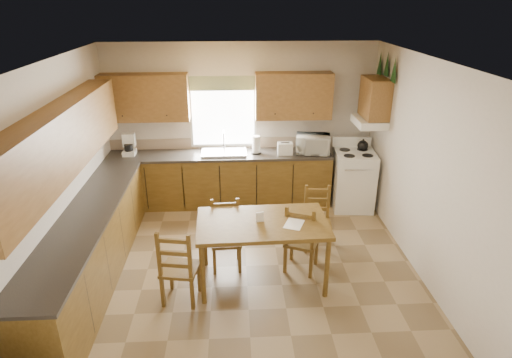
{
  "coord_description": "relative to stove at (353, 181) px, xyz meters",
  "views": [
    {
      "loc": [
        -0.13,
        -4.85,
        3.36
      ],
      "look_at": [
        0.15,
        0.3,
        1.15
      ],
      "focal_mm": 30.0,
      "sensor_mm": 36.0,
      "label": 1
    }
  ],
  "objects": [
    {
      "name": "floor",
      "position": [
        -1.88,
        -1.69,
        -0.48
      ],
      "size": [
        4.5,
        4.5,
        0.0
      ],
      "primitive_type": "plane",
      "color": "olive",
      "rests_on": "ground"
    },
    {
      "name": "ceiling",
      "position": [
        -1.88,
        -1.69,
        2.22
      ],
      "size": [
        4.5,
        4.5,
        0.0
      ],
      "primitive_type": "plane",
      "color": "olive",
      "rests_on": "floor"
    },
    {
      "name": "wall_left",
      "position": [
        -4.13,
        -1.69,
        0.87
      ],
      "size": [
        4.5,
        4.5,
        0.0
      ],
      "primitive_type": "plane",
      "color": "beige",
      "rests_on": "floor"
    },
    {
      "name": "wall_right",
      "position": [
        0.37,
        -1.69,
        0.87
      ],
      "size": [
        4.5,
        4.5,
        0.0
      ],
      "primitive_type": "plane",
      "color": "beige",
      "rests_on": "floor"
    },
    {
      "name": "wall_back",
      "position": [
        -1.88,
        0.56,
        0.87
      ],
      "size": [
        4.5,
        4.5,
        0.0
      ],
      "primitive_type": "plane",
      "color": "beige",
      "rests_on": "floor"
    },
    {
      "name": "wall_front",
      "position": [
        -1.88,
        -3.94,
        0.87
      ],
      "size": [
        4.5,
        4.5,
        0.0
      ],
      "primitive_type": "plane",
      "color": "beige",
      "rests_on": "floor"
    },
    {
      "name": "lower_cab_back",
      "position": [
        -2.25,
        0.26,
        -0.04
      ],
      "size": [
        3.75,
        0.6,
        0.88
      ],
      "primitive_type": "cube",
      "color": "brown",
      "rests_on": "floor"
    },
    {
      "name": "lower_cab_left",
      "position": [
        -3.83,
        -1.84,
        -0.04
      ],
      "size": [
        0.6,
        3.6,
        0.88
      ],
      "primitive_type": "cube",
      "color": "brown",
      "rests_on": "floor"
    },
    {
      "name": "counter_back",
      "position": [
        -2.25,
        0.26,
        0.42
      ],
      "size": [
        3.75,
        0.63,
        0.04
      ],
      "primitive_type": "cube",
      "color": "#34302B",
      "rests_on": "lower_cab_back"
    },
    {
      "name": "counter_left",
      "position": [
        -3.83,
        -1.84,
        0.42
      ],
      "size": [
        0.63,
        3.6,
        0.04
      ],
      "primitive_type": "cube",
      "color": "#34302B",
      "rests_on": "lower_cab_left"
    },
    {
      "name": "backsplash",
      "position": [
        -2.25,
        0.55,
        0.53
      ],
      "size": [
        3.75,
        0.01,
        0.18
      ],
      "primitive_type": "cube",
      "color": "gray",
      "rests_on": "counter_back"
    },
    {
      "name": "upper_cab_back_left",
      "position": [
        -3.42,
        0.4,
        1.37
      ],
      "size": [
        1.41,
        0.33,
        0.75
      ],
      "primitive_type": "cube",
      "color": "brown",
      "rests_on": "wall_back"
    },
    {
      "name": "upper_cab_back_right",
      "position": [
        -1.01,
        0.4,
        1.37
      ],
      "size": [
        1.25,
        0.33,
        0.75
      ],
      "primitive_type": "cube",
      "color": "brown",
      "rests_on": "wall_back"
    },
    {
      "name": "upper_cab_left",
      "position": [
        -3.96,
        -1.84,
        1.37
      ],
      "size": [
        0.33,
        3.6,
        0.75
      ],
      "primitive_type": "cube",
      "color": "brown",
      "rests_on": "wall_left"
    },
    {
      "name": "upper_cab_stove",
      "position": [
        0.2,
        -0.04,
        1.42
      ],
      "size": [
        0.33,
        0.62,
        0.62
      ],
      "primitive_type": "cube",
      "color": "brown",
      "rests_on": "wall_right"
    },
    {
      "name": "range_hood",
      "position": [
        0.15,
        -0.04,
        1.04
      ],
      "size": [
        0.44,
        0.62,
        0.12
      ],
      "primitive_type": "cube",
      "color": "white",
      "rests_on": "wall_right"
    },
    {
      "name": "window_frame",
      "position": [
        -2.18,
        0.53,
        1.07
      ],
      "size": [
        1.13,
        0.02,
        1.18
      ],
      "primitive_type": "cube",
      "color": "white",
      "rests_on": "wall_back"
    },
    {
      "name": "window_pane",
      "position": [
        -2.18,
        0.53,
        1.07
      ],
      "size": [
        1.05,
        0.01,
        1.1
      ],
      "primitive_type": "cube",
      "color": "white",
      "rests_on": "wall_back"
    },
    {
      "name": "window_valance",
      "position": [
        -2.18,
        0.5,
        1.57
      ],
      "size": [
        1.19,
        0.01,
        0.24
      ],
      "primitive_type": "cube",
      "color": "#395B2B",
      "rests_on": "wall_back"
    },
    {
      "name": "sink_basin",
      "position": [
        -2.18,
        0.26,
        0.46
      ],
      "size": [
        0.75,
        0.45,
        0.04
      ],
      "primitive_type": "cube",
      "color": "silver",
      "rests_on": "counter_back"
    },
    {
      "name": "pine_decal_a",
      "position": [
        0.33,
        -0.36,
        1.9
      ],
      "size": [
        0.22,
        0.22,
        0.36
      ],
      "primitive_type": "cone",
      "color": "#153815",
      "rests_on": "wall_right"
    },
    {
      "name": "pine_decal_b",
      "position": [
        0.33,
        -0.04,
        1.94
      ],
      "size": [
        0.22,
        0.22,
        0.36
      ],
      "primitive_type": "cone",
      "color": "#153815",
      "rests_on": "wall_right"
    },
    {
      "name": "pine_decal_c",
      "position": [
        0.33,
        0.28,
        1.9
      ],
      "size": [
        0.22,
        0.22,
        0.36
      ],
      "primitive_type": "cone",
      "color": "#153815",
      "rests_on": "wall_right"
    },
    {
      "name": "stove",
      "position": [
        0.0,
        0.0,
        0.0
      ],
      "size": [
        0.71,
        0.73,
        0.97
      ],
      "primitive_type": "cube",
      "rotation": [
        0.0,
        0.0,
        -0.1
      ],
      "color": "white",
      "rests_on": "floor"
    },
    {
      "name": "coffeemaker",
      "position": [
        -3.75,
        0.29,
        0.59
      ],
      "size": [
        0.23,
        0.26,
        0.32
      ],
      "primitive_type": "cube",
      "rotation": [
        0.0,
        0.0,
        -0.21
      ],
      "color": "white",
      "rests_on": "counter_back"
    },
    {
      "name": "paper_towel",
      "position": [
        -1.63,
        0.24,
        0.59
      ],
      "size": [
        0.16,
        0.16,
        0.3
      ],
      "primitive_type": "cylinder",
      "rotation": [
        0.0,
        0.0,
        -0.26
      ],
      "color": "white",
      "rests_on": "counter_back"
    },
    {
      "name": "toaster",
      "position": [
        -1.16,
        0.17,
        0.54
      ],
      "size": [
        0.25,
        0.16,
        0.2
      ],
      "primitive_type": "cube",
      "rotation": [
        0.0,
        0.0,
        0.01
      ],
      "color": "white",
      "rests_on": "counter_back"
    },
    {
      "name": "microwave",
      "position": [
        -0.69,
        0.22,
        0.59
      ],
      "size": [
        0.57,
        0.45,
        0.31
      ],
      "primitive_type": "imported",
      "rotation": [
        0.0,
        0.0,
        -0.16
      ],
      "color": "white",
      "rests_on": "counter_back"
    },
    {
      "name": "dining_table",
      "position": [
        -1.68,
        -2.0,
        -0.06
      ],
      "size": [
        1.61,
        0.95,
        0.85
      ],
      "primitive_type": "cube",
      "rotation": [
        0.0,
        0.0,
        0.03
      ],
      "color": "brown",
      "rests_on": "floor"
    },
    {
      "name": "chair_near_left",
      "position": [
        -2.67,
        -2.32,
        0.01
      ],
      "size": [
        0.48,
        0.46,
        0.98
      ],
      "primitive_type": "cube",
      "rotation": [
        0.0,
        0.0,
        2.97
      ],
      "color": "brown",
      "rests_on": "floor"
    },
    {
      "name": "chair_near_right",
      "position": [
        -1.15,
        -1.78,
        -0.0
      ],
      "size": [
        0.52,
        0.51,
        0.96
      ],
      "primitive_type": "cube",
      "rotation": [
        0.0,
        0.0,
        2.74
      ],
      "color": "brown",
      "rests_on": "floor"
    },
    {
      "name": "chair_far_left",
      "position": [
        -2.14,
        -1.68,
        -0.02
      ],
      "size": [
        0.41,
        0.39,
        0.93
      ],
      "primitive_type": "cube",
      "rotation": [
        0.0,
        0.0,
        0.05
      ],
      "color": "brown",
      "rests_on": "floor"
    },
    {
      "name": "chair_far_right",
      "position": [
        -0.85,
        -1.26,
        -0.03
      ],
      "size": [
        0.41,
        0.39,
        0.9
      ],
      "primitive_type": "cube",
      "rotation": [
        0.0,
        0.0,
        -0.08
      ],
      "color": "brown",
      "rests_on": "floor"
    },
    {
      "name": "table_paper",
      "position": [
        -1.31,
        -2.08,
        0.37
      ],
      "size": [
        0.29,
        0.33,
        0.0
      ],
      "primitive_type": "cube",
      "rotation": [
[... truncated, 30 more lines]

